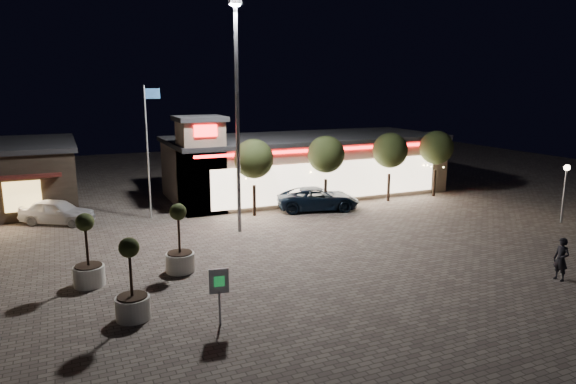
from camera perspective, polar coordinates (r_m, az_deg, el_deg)
name	(u,v)px	position (r m, az deg, el deg)	size (l,w,h in m)	color
ground	(257,288)	(21.01, -3.48, -10.61)	(90.00, 90.00, 0.00)	slate
retail_building	(301,164)	(38.15, 1.46, 3.09)	(20.40, 8.40, 6.10)	gray
floodlight_pole	(237,104)	(27.64, -5.67, 9.72)	(0.60, 0.40, 12.38)	gray
flagpole	(149,141)	(31.75, -15.22, 5.52)	(0.95, 0.10, 8.00)	white
lamp_post_east	(565,182)	(33.99, 28.45, 0.99)	(0.36, 0.36, 3.48)	gray
string_tree_a	(254,159)	(31.44, -3.82, 3.68)	(2.42, 2.42, 4.79)	#332319
string_tree_b	(326,155)	(33.48, 4.25, 4.17)	(2.42, 2.42, 4.79)	#332319
string_tree_c	(390,151)	(36.11, 11.28, 4.53)	(2.42, 2.42, 4.79)	#332319
string_tree_d	(436,148)	(38.54, 16.16, 4.75)	(2.42, 2.42, 4.79)	#332319
pickup_truck	(318,199)	(33.46, 3.35, -0.73)	(2.46, 5.34, 1.48)	black
white_sedan	(57,211)	(33.02, -24.29, -1.97)	(1.72, 4.27, 1.45)	silver
pedestrian	(561,259)	(24.28, 28.09, -6.62)	(0.66, 0.44, 1.82)	black
planter_left	(88,264)	(22.40, -21.31, -7.42)	(1.23, 1.23, 3.03)	silver
planter_mid	(132,294)	(18.89, -16.94, -10.80)	(1.20, 1.20, 2.94)	silver
planter_right	(180,251)	(22.90, -11.94, -6.41)	(1.24, 1.24, 3.05)	silver
valet_sign	(219,286)	(17.61, -7.67, -10.30)	(0.66, 0.17, 2.01)	gray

